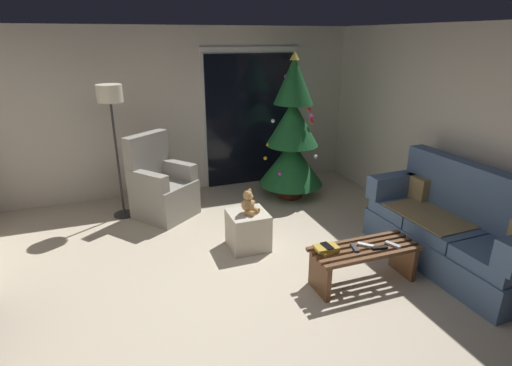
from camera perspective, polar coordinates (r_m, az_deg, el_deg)
ground_plane at (r=4.04m, az=-1.98°, el=-15.38°), size 7.00×7.00×0.00m
wall_back at (r=6.37m, az=-10.91°, el=9.87°), size 5.72×0.12×2.50m
wall_right at (r=5.10m, az=30.16°, el=4.96°), size 0.12×6.00×2.50m
patio_door_frame at (r=6.61m, az=-0.73°, el=9.27°), size 1.60×0.02×2.20m
patio_door_glass at (r=6.60m, az=-0.68°, el=8.82°), size 1.50×0.02×2.10m
couch at (r=4.82m, az=26.32°, el=-5.95°), size 0.83×1.96×1.08m
coffee_table at (r=4.19m, az=15.08°, el=-10.38°), size 1.10×0.40×0.40m
remote_white at (r=4.14m, az=15.31°, el=-8.50°), size 0.14×0.14×0.02m
remote_black at (r=4.13m, az=17.16°, el=-8.78°), size 0.16×0.07×0.02m
remote_silver at (r=4.22m, az=18.87°, el=-8.29°), size 0.10×0.16×0.02m
remote_graphite at (r=4.06m, az=13.85°, el=-8.91°), size 0.08×0.16×0.02m
book_stack at (r=3.95m, az=10.03°, el=-9.18°), size 0.23×0.18×0.06m
cell_phone at (r=3.93m, az=10.08°, el=-8.77°), size 0.08×0.15×0.01m
christmas_tree at (r=5.98m, az=5.16°, el=6.57°), size 0.97×0.97×2.16m
armchair at (r=5.62m, az=-13.30°, el=-0.68°), size 0.96×0.96×1.13m
floor_lamp at (r=5.49m, az=-19.91°, el=10.14°), size 0.32×0.32×1.78m
ottoman at (r=4.71m, az=-1.14°, el=-6.69°), size 0.44×0.44×0.44m
teddy_bear_honey at (r=4.57m, az=-1.06°, el=-2.92°), size 0.21×0.22×0.29m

